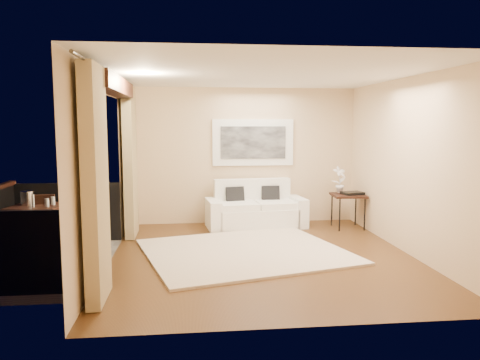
{
  "coord_description": "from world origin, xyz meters",
  "views": [
    {
      "loc": [
        -1.08,
        -6.79,
        1.99
      ],
      "look_at": [
        -0.23,
        0.96,
        1.05
      ],
      "focal_mm": 35.0,
      "sensor_mm": 36.0,
      "label": 1
    }
  ],
  "objects": [
    {
      "name": "side_table",
      "position": [
        1.93,
        1.74,
        0.6
      ],
      "size": [
        0.64,
        0.64,
        0.66
      ],
      "rotation": [
        0.0,
        0.0,
        -0.06
      ],
      "color": "black",
      "rests_on": "floor"
    },
    {
      "name": "room_shell",
      "position": [
        -2.13,
        0.0,
        2.52
      ],
      "size": [
        5.0,
        6.4,
        5.0
      ],
      "color": "white",
      "rests_on": "ground"
    },
    {
      "name": "floor",
      "position": [
        0.0,
        0.0,
        0.0
      ],
      "size": [
        5.0,
        5.0,
        0.0
      ],
      "primitive_type": "plane",
      "color": "#58371A",
      "rests_on": "ground"
    },
    {
      "name": "vase",
      "position": [
        -3.27,
        -0.02,
        0.91
      ],
      "size": [
        0.04,
        0.04,
        0.18
      ],
      "primitive_type": "cylinder",
      "color": "white",
      "rests_on": "bistro_table"
    },
    {
      "name": "artwork",
      "position": [
        0.19,
        2.46,
        1.62
      ],
      "size": [
        1.62,
        0.07,
        0.92
      ],
      "color": "white",
      "rests_on": "room_shell"
    },
    {
      "name": "balcony_chair_near",
      "position": [
        -3.19,
        -0.57,
        0.5
      ],
      "size": [
        0.44,
        0.44,
        0.87
      ],
      "rotation": [
        0.0,
        0.0,
        0.2
      ],
      "color": "black",
      "rests_on": "balcony"
    },
    {
      "name": "balcony_chair_far",
      "position": [
        -3.27,
        0.3,
        0.56
      ],
      "size": [
        0.45,
        0.45,
        0.96
      ],
      "rotation": [
        0.0,
        0.0,
        3.22
      ],
      "color": "black",
      "rests_on": "balcony"
    },
    {
      "name": "glass_b",
      "position": [
        -3.05,
        0.15,
        0.88
      ],
      "size": [
        0.06,
        0.06,
        0.12
      ],
      "primitive_type": "cylinder",
      "color": "silver",
      "rests_on": "bistro_table"
    },
    {
      "name": "sofa",
      "position": [
        0.18,
        2.09,
        0.32
      ],
      "size": [
        1.96,
        1.0,
        0.91
      ],
      "rotation": [
        0.0,
        0.0,
        0.1
      ],
      "color": "white",
      "rests_on": "floor"
    },
    {
      "name": "glass_a",
      "position": [
        -3.09,
        -0.01,
        0.88
      ],
      "size": [
        0.06,
        0.06,
        0.12
      ],
      "primitive_type": "cylinder",
      "color": "silver",
      "rests_on": "bistro_table"
    },
    {
      "name": "tray",
      "position": [
        2.0,
        1.7,
        0.68
      ],
      "size": [
        0.43,
        0.35,
        0.05
      ],
      "primitive_type": "cube",
      "rotation": [
        0.0,
        0.0,
        0.19
      ],
      "color": "black",
      "rests_on": "side_table"
    },
    {
      "name": "rug",
      "position": [
        -0.24,
        0.23,
        0.02
      ],
      "size": [
        3.51,
        3.24,
        0.04
      ],
      "primitive_type": "cube",
      "rotation": [
        0.0,
        0.0,
        0.26
      ],
      "color": "beige",
      "rests_on": "floor"
    },
    {
      "name": "candle",
      "position": [
        -3.19,
        0.29,
        0.86
      ],
      "size": [
        0.06,
        0.06,
        0.07
      ],
      "primitive_type": "cylinder",
      "color": "red",
      "rests_on": "bistro_table"
    },
    {
      "name": "bistro_table",
      "position": [
        -3.27,
        0.11,
        0.74
      ],
      "size": [
        0.82,
        0.82,
        0.82
      ],
      "rotation": [
        0.0,
        0.0,
        -0.19
      ],
      "color": "black",
      "rests_on": "balcony"
    },
    {
      "name": "curtains",
      "position": [
        -2.11,
        0.0,
        1.34
      ],
      "size": [
        0.16,
        4.8,
        2.64
      ],
      "color": "tan",
      "rests_on": "ground"
    },
    {
      "name": "orchid",
      "position": [
        1.81,
        1.91,
        0.92
      ],
      "size": [
        0.32,
        0.27,
        0.52
      ],
      "primitive_type": "imported",
      "rotation": [
        0.0,
        0.0,
        0.35
      ],
      "color": "white",
      "rests_on": "side_table"
    },
    {
      "name": "ice_bucket",
      "position": [
        -3.42,
        0.17,
        0.92
      ],
      "size": [
        0.18,
        0.18,
        0.2
      ],
      "primitive_type": "cylinder",
      "color": "silver",
      "rests_on": "bistro_table"
    },
    {
      "name": "balcony",
      "position": [
        -3.31,
        0.0,
        0.18
      ],
      "size": [
        1.81,
        2.6,
        1.17
      ],
      "color": "#605B56",
      "rests_on": "ground"
    }
  ]
}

